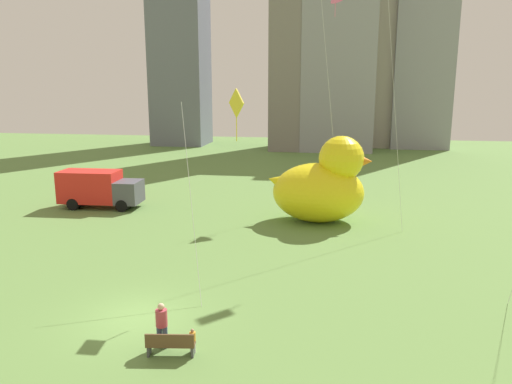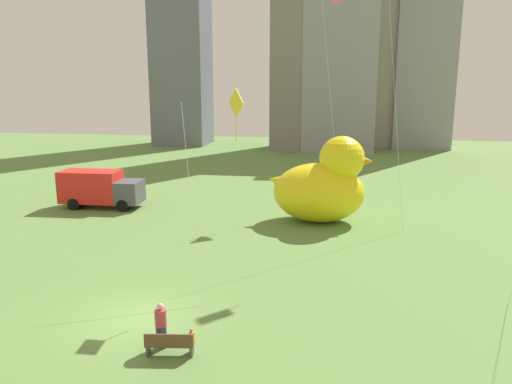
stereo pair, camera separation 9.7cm
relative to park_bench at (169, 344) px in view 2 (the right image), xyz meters
name	(u,v)px [view 2 (the right image)]	position (x,y,z in m)	size (l,w,h in m)	color
ground_plane	(135,317)	(-2.38, 2.60, -0.48)	(140.00, 140.00, 0.00)	#5E8440
park_bench	(169,344)	(0.00, 0.00, 0.00)	(1.75, 0.67, 0.90)	brown
person_adult	(161,323)	(-0.49, 0.54, 0.47)	(0.42, 0.42, 1.71)	#38476B
person_child	(192,339)	(0.69, 0.39, 0.02)	(0.22, 0.22, 0.90)	silver
giant_inflatable_duck	(323,186)	(4.68, 18.41, 2.05)	(7.17, 4.60, 5.94)	yellow
box_truck	(100,189)	(-12.28, 19.71, 0.97)	(6.24, 2.57, 2.85)	red
city_skyline	(324,45)	(3.31, 60.52, 14.35)	(44.13, 14.02, 33.51)	slate
kite_yellow	(233,111)	(0.92, 6.81, 7.67)	(3.31, 3.90, 9.13)	silver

